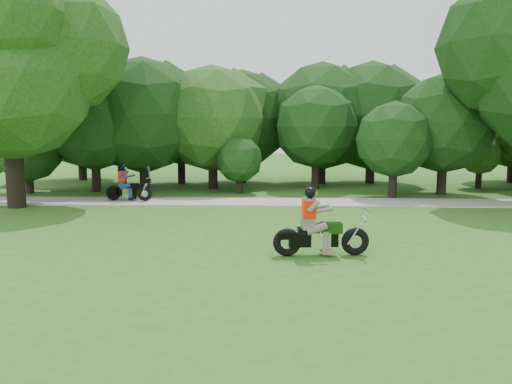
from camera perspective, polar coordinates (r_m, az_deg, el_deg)
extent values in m
plane|color=#2A631C|center=(12.74, 4.38, -6.55)|extent=(100.00, 100.00, 0.00)
cube|color=#999994|center=(20.59, 3.42, -1.17)|extent=(60.00, 2.20, 0.06)
cylinder|color=black|center=(27.95, 24.10, 1.50)|extent=(0.31, 0.31, 1.10)
sphere|color=#1D4714|center=(27.87, 24.23, 4.04)|extent=(2.14, 2.14, 2.14)
cylinder|color=black|center=(25.59, 6.81, 2.39)|extent=(0.41, 0.41, 1.80)
sphere|color=black|center=(25.50, 6.89, 7.46)|extent=(4.18, 4.18, 4.18)
cylinder|color=black|center=(23.57, -1.91, 0.91)|extent=(0.31, 0.31, 0.89)
sphere|color=black|center=(23.48, -1.92, 3.72)|extent=(2.20, 2.20, 2.20)
cylinder|color=black|center=(25.51, -4.94, 2.40)|extent=(0.47, 0.47, 1.80)
sphere|color=#1D4714|center=(25.43, -5.01, 8.35)|extent=(5.36, 5.36, 5.36)
cylinder|color=black|center=(28.17, -1.59, 2.88)|extent=(0.47, 0.47, 1.80)
sphere|color=black|center=(28.09, -1.61, 8.33)|extent=(5.46, 5.46, 5.46)
cylinder|color=black|center=(27.93, 7.46, 2.78)|extent=(0.50, 0.50, 1.80)
sphere|color=black|center=(27.86, 7.56, 8.58)|extent=(5.92, 5.92, 5.92)
cylinder|color=black|center=(31.86, 27.21, 2.59)|extent=(0.48, 0.48, 1.80)
cylinder|color=black|center=(28.68, 12.91, 2.78)|extent=(0.50, 0.50, 1.80)
sphere|color=black|center=(28.61, 13.07, 8.48)|extent=(6.01, 6.01, 6.01)
cylinder|color=black|center=(24.61, 20.47, 1.80)|extent=(0.43, 0.43, 1.80)
sphere|color=black|center=(24.52, 20.71, 7.37)|extent=(4.59, 4.59, 4.59)
cylinder|color=black|center=(31.46, -19.22, 2.93)|extent=(0.49, 0.49, 1.80)
sphere|color=black|center=(31.40, -19.44, 8.03)|extent=(5.84, 5.84, 5.84)
cylinder|color=black|center=(25.45, -17.80, 2.07)|extent=(0.43, 0.43, 1.80)
sphere|color=black|center=(25.36, -18.01, 7.42)|extent=(4.54, 4.54, 4.54)
cylinder|color=black|center=(28.39, -15.08, 2.67)|extent=(0.45, 0.45, 1.80)
sphere|color=black|center=(28.31, -15.25, 7.74)|extent=(4.96, 4.96, 4.96)
cylinder|color=black|center=(23.00, 15.36, 1.24)|extent=(0.37, 0.37, 1.47)
sphere|color=black|center=(22.89, 15.52, 5.81)|extent=(3.38, 3.38, 3.38)
cylinder|color=black|center=(25.85, -24.46, 1.09)|extent=(0.37, 0.37, 1.12)
sphere|color=black|center=(25.74, -24.65, 4.76)|extent=(3.37, 3.37, 3.37)
cylinder|color=black|center=(28.02, -8.51, 2.78)|extent=(0.42, 0.42, 1.80)
sphere|color=black|center=(27.94, -8.60, 7.52)|extent=(4.36, 4.36, 4.36)
cylinder|color=black|center=(25.75, -12.63, 2.30)|extent=(0.49, 0.49, 1.80)
sphere|color=black|center=(25.67, -12.81, 8.50)|extent=(5.80, 5.80, 5.80)
cylinder|color=black|center=(21.34, -25.95, 4.00)|extent=(0.68, 0.68, 4.20)
sphere|color=#1D4714|center=(21.41, -26.39, 11.76)|extent=(6.40, 6.40, 6.40)
sphere|color=#1D4714|center=(21.53, -21.25, 15.21)|extent=(5.12, 5.12, 5.12)
sphere|color=black|center=(22.81, 27.09, 14.69)|extent=(5.71, 5.71, 5.71)
torus|color=black|center=(11.98, 3.57, -5.76)|extent=(0.69, 0.25, 0.68)
torus|color=black|center=(12.28, 11.27, -5.56)|extent=(0.69, 0.25, 0.68)
cube|color=black|center=(12.06, 6.54, -5.47)|extent=(1.20, 0.34, 0.31)
cube|color=silver|center=(12.09, 7.32, -5.45)|extent=(0.49, 0.37, 0.39)
cube|color=black|center=(12.08, 8.58, -4.07)|extent=(0.53, 0.34, 0.25)
cube|color=black|center=(11.98, 5.94, -4.31)|extent=(0.53, 0.35, 0.10)
cylinder|color=silver|center=(12.22, 11.49, -4.00)|extent=(0.53, 0.09, 0.80)
cylinder|color=silver|center=(12.21, 12.59, -2.05)|extent=(0.09, 0.62, 0.03)
cube|color=#5F6552|center=(11.96, 5.95, -3.67)|extent=(0.32, 0.39, 0.23)
cube|color=#5F6552|center=(11.90, 6.06, -2.01)|extent=(0.29, 0.43, 0.54)
cube|color=#FB2005|center=(11.90, 6.06, -1.92)|extent=(0.32, 0.47, 0.43)
sphere|color=black|center=(11.85, 6.23, -0.07)|extent=(0.27, 0.27, 0.27)
torus|color=black|center=(21.62, -16.01, -0.14)|extent=(0.62, 0.20, 0.61)
torus|color=black|center=(21.18, -12.59, -0.18)|extent=(0.62, 0.20, 0.61)
cube|color=black|center=(21.44, -14.73, -0.04)|extent=(0.98, 0.26, 0.28)
cube|color=silver|center=(21.39, -14.39, -0.05)|extent=(0.43, 0.32, 0.35)
cube|color=black|center=(21.29, -13.86, 0.64)|extent=(0.47, 0.28, 0.23)
cube|color=black|center=(21.45, -15.02, 0.56)|extent=(0.47, 0.30, 0.09)
cylinder|color=silver|center=(21.13, -12.52, 0.64)|extent=(0.35, 0.06, 0.78)
cylinder|color=silver|center=(21.05, -12.17, 1.64)|extent=(0.06, 0.56, 0.03)
cube|color=black|center=(21.42, -16.08, -0.09)|extent=(0.37, 0.12, 0.30)
cube|color=black|center=(21.77, -15.73, 0.03)|extent=(0.37, 0.12, 0.30)
cube|color=#1B2649|center=(21.43, -15.03, 0.88)|extent=(0.28, 0.34, 0.21)
cube|color=#1B2649|center=(21.40, -15.01, 1.72)|extent=(0.24, 0.38, 0.49)
cube|color=#FB2005|center=(21.39, -15.02, 1.76)|extent=(0.27, 0.41, 0.38)
sphere|color=black|center=(21.36, -14.98, 2.70)|extent=(0.24, 0.24, 0.24)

